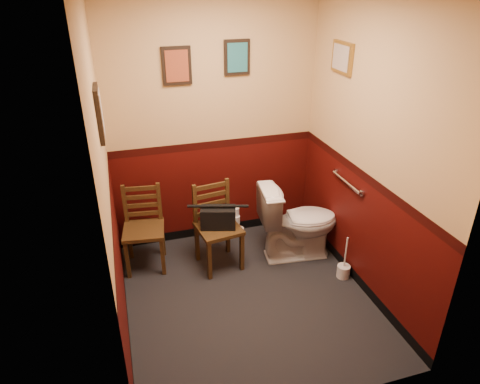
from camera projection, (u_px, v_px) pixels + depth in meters
name	position (u px, v px, depth m)	size (l,w,h in m)	color
floor	(248.00, 298.00, 4.03)	(2.20, 2.40, 0.00)	black
wall_back	(214.00, 123.00, 4.45)	(2.20, 2.70, 0.00)	#3A0806
wall_front	(314.00, 248.00, 2.40)	(2.20, 2.70, 0.00)	#3A0806
wall_left	(107.00, 184.00, 3.14)	(2.40, 2.70, 0.00)	#3A0806
wall_right	(370.00, 152.00, 3.71)	(2.40, 2.70, 0.00)	#3A0806
grab_bar	(347.00, 182.00, 4.09)	(0.05, 0.56, 0.06)	silver
framed_print_back_a	(177.00, 66.00, 4.07)	(0.28, 0.04, 0.36)	black
framed_print_back_b	(237.00, 57.00, 4.20)	(0.26, 0.04, 0.34)	black
framed_print_left	(99.00, 113.00, 3.01)	(0.04, 0.30, 0.38)	black
framed_print_right	(342.00, 58.00, 3.90)	(0.04, 0.34, 0.28)	olive
toilet	(298.00, 222.00, 4.48)	(0.46, 0.83, 0.82)	white
toilet_brush	(343.00, 270.00, 4.29)	(0.13, 0.13, 0.47)	silver
chair_left	(144.00, 228.00, 4.33)	(0.45, 0.45, 0.86)	#513518
chair_right	(217.00, 226.00, 4.34)	(0.47, 0.47, 0.88)	#513518
handbag	(218.00, 217.00, 4.25)	(0.38, 0.26, 0.25)	black
tp_stack	(235.00, 224.00, 4.93)	(0.21, 0.13, 0.37)	silver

